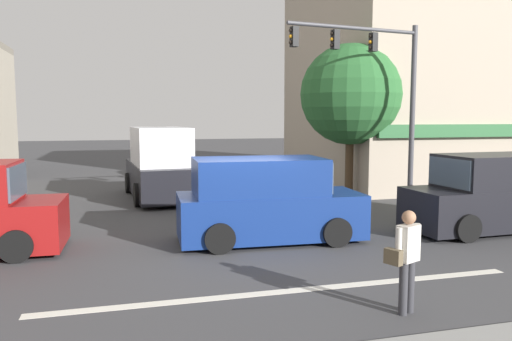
{
  "coord_description": "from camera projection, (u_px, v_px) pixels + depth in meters",
  "views": [
    {
      "loc": [
        -2.92,
        -11.74,
        3.12
      ],
      "look_at": [
        0.84,
        2.0,
        1.6
      ],
      "focal_mm": 35.0,
      "sensor_mm": 36.0,
      "label": 1
    }
  ],
  "objects": [
    {
      "name": "utility_pole_far_right",
      "position": [
        349.0,
        88.0,
        22.79
      ],
      "size": [
        1.4,
        0.22,
        8.64
      ],
      "color": "brown",
      "rests_on": "ground"
    },
    {
      "name": "traffic_light_mast",
      "position": [
        382.0,
        81.0,
        16.46
      ],
      "size": [
        4.86,
        0.82,
        6.2
      ],
      "color": "#47474C",
      "rests_on": "ground"
    },
    {
      "name": "pedestrian_foreground_with_bag",
      "position": [
        407.0,
        256.0,
        7.85
      ],
      "size": [
        0.69,
        0.42,
        1.67
      ],
      "color": "#333338",
      "rests_on": "ground"
    },
    {
      "name": "street_tree",
      "position": [
        351.0,
        95.0,
        19.27
      ],
      "size": [
        3.9,
        3.9,
        5.96
      ],
      "color": "#4C3823",
      "rests_on": "ground"
    },
    {
      "name": "lane_marking_stripe",
      "position": [
        291.0,
        291.0,
        9.0
      ],
      "size": [
        9.0,
        0.24,
        0.01
      ],
      "primitive_type": "cube",
      "color": "silver",
      "rests_on": "ground"
    },
    {
      "name": "van_crossing_center",
      "position": [
        267.0,
        202.0,
        12.52
      ],
      "size": [
        4.69,
        2.22,
        2.11
      ],
      "color": "navy",
      "rests_on": "ground"
    },
    {
      "name": "ground_plane",
      "position": [
        244.0,
        244.0,
        12.36
      ],
      "size": [
        120.0,
        120.0,
        0.0
      ],
      "primitive_type": "plane",
      "color": "#3D3D3F"
    },
    {
      "name": "box_truck_waiting_far",
      "position": [
        159.0,
        166.0,
        19.1
      ],
      "size": [
        2.54,
        5.73,
        2.75
      ],
      "color": "black",
      "rests_on": "ground"
    },
    {
      "name": "van_crossing_rightbound",
      "position": [
        492.0,
        195.0,
        13.7
      ],
      "size": [
        4.65,
        2.13,
        2.11
      ],
      "color": "black",
      "rests_on": "ground"
    },
    {
      "name": "building_right_corner",
      "position": [
        423.0,
        70.0,
        24.6
      ],
      "size": [
        11.04,
        10.3,
        10.91
      ],
      "color": "tan",
      "rests_on": "ground"
    }
  ]
}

